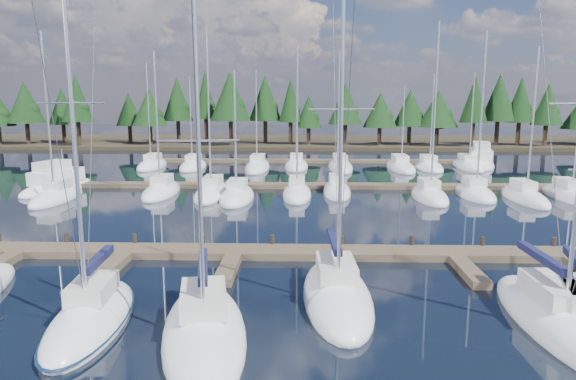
{
  "coord_description": "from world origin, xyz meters",
  "views": [
    {
      "loc": [
        -2.28,
        -9.49,
        8.69
      ],
      "look_at": [
        -3.18,
        22.0,
        3.01
      ],
      "focal_mm": 32.0,
      "sensor_mm": 36.0,
      "label": 1
    }
  ],
  "objects_px": {
    "front_sailboat_3": "(337,294)",
    "motor_yacht_right": "(480,162)",
    "front_sailboat_2": "(204,330)",
    "front_sailboat_1": "(91,317)",
    "front_sailboat_5": "(558,319)",
    "main_dock": "(344,256)",
    "motor_yacht_left": "(57,185)"
  },
  "relations": [
    {
      "from": "front_sailboat_3",
      "to": "motor_yacht_left",
      "type": "distance_m",
      "value": 36.17
    },
    {
      "from": "front_sailboat_1",
      "to": "front_sailboat_5",
      "type": "xyz_separation_m",
      "value": [
        18.0,
        0.37,
        -0.01
      ]
    },
    {
      "from": "front_sailboat_3",
      "to": "front_sailboat_2",
      "type": "bearing_deg",
      "value": -144.57
    },
    {
      "from": "front_sailboat_1",
      "to": "motor_yacht_right",
      "type": "xyz_separation_m",
      "value": [
        31.0,
        47.71,
        0.25
      ]
    },
    {
      "from": "front_sailboat_1",
      "to": "motor_yacht_right",
      "type": "relative_size",
      "value": 1.42
    },
    {
      "from": "front_sailboat_1",
      "to": "front_sailboat_3",
      "type": "relative_size",
      "value": 1.03
    },
    {
      "from": "motor_yacht_left",
      "to": "front_sailboat_3",
      "type": "bearing_deg",
      "value": -46.61
    },
    {
      "from": "front_sailboat_1",
      "to": "motor_yacht_left",
      "type": "relative_size",
      "value": 1.57
    },
    {
      "from": "front_sailboat_2",
      "to": "front_sailboat_1",
      "type": "bearing_deg",
      "value": 168.44
    },
    {
      "from": "main_dock",
      "to": "front_sailboat_5",
      "type": "bearing_deg",
      "value": -46.76
    },
    {
      "from": "main_dock",
      "to": "front_sailboat_3",
      "type": "distance_m",
      "value": 5.79
    },
    {
      "from": "front_sailboat_3",
      "to": "motor_yacht_left",
      "type": "height_order",
      "value": "front_sailboat_3"
    },
    {
      "from": "main_dock",
      "to": "motor_yacht_right",
      "type": "relative_size",
      "value": 4.06
    },
    {
      "from": "front_sailboat_3",
      "to": "motor_yacht_right",
      "type": "relative_size",
      "value": 1.38
    },
    {
      "from": "front_sailboat_2",
      "to": "front_sailboat_3",
      "type": "xyz_separation_m",
      "value": [
        5.09,
        3.62,
        0.01
      ]
    },
    {
      "from": "main_dock",
      "to": "motor_yacht_right",
      "type": "xyz_separation_m",
      "value": [
        20.56,
        39.29,
        0.35
      ]
    },
    {
      "from": "front_sailboat_2",
      "to": "motor_yacht_right",
      "type": "relative_size",
      "value": 1.22
    },
    {
      "from": "main_dock",
      "to": "front_sailboat_1",
      "type": "distance_m",
      "value": 13.41
    },
    {
      "from": "front_sailboat_2",
      "to": "motor_yacht_right",
      "type": "bearing_deg",
      "value": 61.5
    },
    {
      "from": "front_sailboat_1",
      "to": "front_sailboat_3",
      "type": "xyz_separation_m",
      "value": [
        9.68,
        2.68,
        -0.01
      ]
    },
    {
      "from": "front_sailboat_5",
      "to": "motor_yacht_left",
      "type": "xyz_separation_m",
      "value": [
        -33.18,
        28.59,
        0.22
      ]
    },
    {
      "from": "main_dock",
      "to": "front_sailboat_2",
      "type": "relative_size",
      "value": 3.33
    },
    {
      "from": "front_sailboat_1",
      "to": "motor_yacht_right",
      "type": "height_order",
      "value": "front_sailboat_1"
    },
    {
      "from": "front_sailboat_1",
      "to": "motor_yacht_right",
      "type": "distance_m",
      "value": 56.9
    },
    {
      "from": "main_dock",
      "to": "motor_yacht_left",
      "type": "xyz_separation_m",
      "value": [
        -25.61,
        20.54,
        0.31
      ]
    },
    {
      "from": "main_dock",
      "to": "motor_yacht_right",
      "type": "height_order",
      "value": "motor_yacht_right"
    },
    {
      "from": "front_sailboat_2",
      "to": "motor_yacht_left",
      "type": "height_order",
      "value": "front_sailboat_2"
    },
    {
      "from": "motor_yacht_left",
      "to": "motor_yacht_right",
      "type": "xyz_separation_m",
      "value": [
        46.17,
        18.74,
        0.04
      ]
    },
    {
      "from": "front_sailboat_2",
      "to": "front_sailboat_3",
      "type": "distance_m",
      "value": 6.25
    },
    {
      "from": "front_sailboat_1",
      "to": "front_sailboat_3",
      "type": "distance_m",
      "value": 10.04
    },
    {
      "from": "main_dock",
      "to": "front_sailboat_1",
      "type": "height_order",
      "value": "front_sailboat_1"
    },
    {
      "from": "main_dock",
      "to": "motor_yacht_right",
      "type": "bearing_deg",
      "value": 62.38
    }
  ]
}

